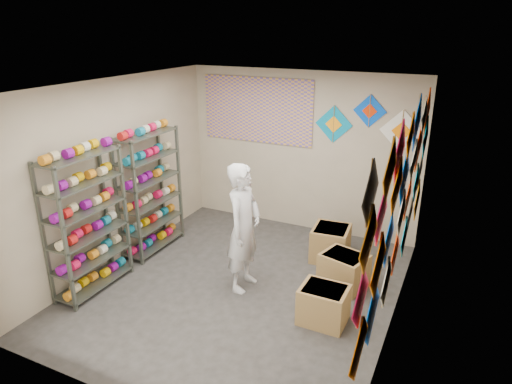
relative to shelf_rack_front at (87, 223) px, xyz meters
The scene contains 12 objects.
ground 2.19m from the shelf_rack_front, 25.53° to the left, with size 4.50×4.50×0.00m, color #2E2B28.
room_walls 2.09m from the shelf_rack_front, 25.53° to the left, with size 4.50×4.50×4.50m.
shelf_rack_front is the anchor object (origin of this frame).
shelf_rack_back 1.30m from the shelf_rack_front, 90.00° to the left, with size 0.40×1.10×1.90m, color #4C5147.
string_spools 0.66m from the shelf_rack_front, 90.00° to the left, with size 0.12×2.36×0.12m.
kite_wall_display 3.92m from the shelf_rack_front, 12.94° to the left, with size 0.06×4.19×2.09m.
back_wall_kites 4.34m from the shelf_rack_front, 46.87° to the left, with size 1.69×0.02×0.86m.
poster 3.40m from the shelf_rack_front, 72.35° to the left, with size 2.00×0.01×1.10m, color #5D489D.
shopkeeper 2.03m from the shelf_rack_front, 26.37° to the left, with size 0.42×0.64×1.75m, color silver.
carton_a 3.18m from the shelf_rack_front, 11.24° to the left, with size 0.55×0.46×0.46m, color olive.
carton_b 3.46m from the shelf_rack_front, 26.05° to the left, with size 0.58×0.47×0.47m, color olive.
carton_c 3.49m from the shelf_rack_front, 39.25° to the left, with size 0.53×0.58×0.51m, color olive.
Camera 1 is at (2.52, -4.78, 3.38)m, focal length 32.00 mm.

